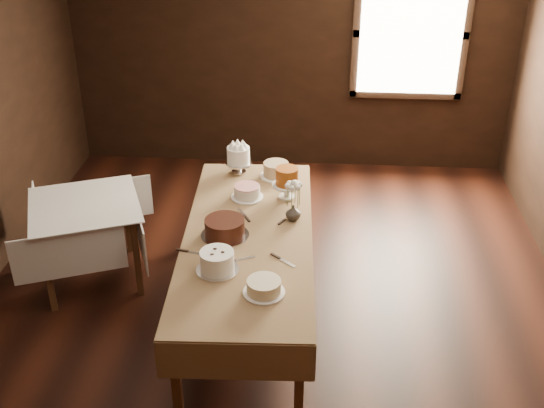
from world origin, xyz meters
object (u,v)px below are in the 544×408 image
(cake_server_a, at_px, (245,258))
(cake_speckled, at_px, (276,170))
(cake_chocolate, at_px, (225,228))
(cake_server_d, at_px, (290,216))
(cake_server_b, at_px, (287,263))
(cake_server_c, at_px, (242,212))
(side_table, at_px, (85,213))
(display_table, at_px, (248,241))
(cake_swirl, at_px, (217,262))
(cake_meringue, at_px, (239,161))
(cake_caramel, at_px, (287,185))
(cake_lattice, at_px, (247,193))
(flower_vase, at_px, (293,213))
(cake_server_e, at_px, (197,253))
(cake_cream, at_px, (264,287))

(cake_server_a, bearing_deg, cake_speckled, 58.63)
(cake_chocolate, distance_m, cake_server_d, 0.59)
(cake_server_d, bearing_deg, cake_server_a, -174.99)
(cake_server_b, distance_m, cake_server_c, 0.81)
(cake_server_b, height_order, cake_server_d, same)
(side_table, bearing_deg, cake_server_b, -23.94)
(display_table, height_order, cake_swirl, cake_swirl)
(cake_meringue, xyz_separation_m, cake_caramel, (0.46, -0.45, 0.00))
(cake_caramel, distance_m, cake_server_a, 1.00)
(cake_server_d, bearing_deg, cake_lattice, 81.67)
(display_table, relative_size, cake_lattice, 9.27)
(cake_lattice, bearing_deg, cake_speckled, 62.97)
(display_table, distance_m, side_table, 1.50)
(cake_speckled, height_order, cake_server_b, cake_speckled)
(display_table, height_order, cake_chocolate, cake_chocolate)
(cake_caramel, bearing_deg, cake_server_c, -140.33)
(cake_speckled, relative_size, flower_vase, 2.50)
(cake_meringue, distance_m, cake_server_c, 0.75)
(cake_server_a, relative_size, cake_server_e, 1.00)
(side_table, height_order, cake_server_d, cake_server_d)
(cake_meringue, distance_m, cake_server_a, 1.43)
(cake_cream, bearing_deg, flower_vase, 81.69)
(display_table, height_order, cake_meringue, cake_meringue)
(cake_meringue, bearing_deg, cake_cream, -77.82)
(cake_speckled, xyz_separation_m, cake_swirl, (-0.30, -1.52, 0.01))
(cake_server_b, relative_size, flower_vase, 1.88)
(cake_server_e, relative_size, flower_vase, 1.88)
(cake_cream, relative_size, cake_server_e, 1.19)
(cake_lattice, relative_size, cake_server_a, 1.15)
(display_table, distance_m, cake_swirl, 0.55)
(side_table, xyz_separation_m, flower_vase, (1.77, -0.16, 0.17))
(cake_cream, xyz_separation_m, cake_server_d, (0.12, 1.05, -0.04))
(cake_server_a, height_order, cake_server_d, same)
(cake_lattice, height_order, cake_server_b, cake_lattice)
(cake_speckled, relative_size, cake_server_e, 1.34)
(cake_chocolate, relative_size, cake_cream, 1.49)
(cake_server_a, bearing_deg, flower_vase, 35.71)
(cake_meringue, height_order, cake_cream, cake_meringue)
(cake_server_a, distance_m, cake_server_b, 0.31)
(display_table, height_order, cake_server_c, cake_server_c)
(cake_caramel, relative_size, cake_server_b, 1.21)
(display_table, relative_size, cake_server_c, 10.64)
(cake_server_b, bearing_deg, flower_vase, 129.14)
(cake_lattice, xyz_separation_m, cake_server_d, (0.38, -0.29, -0.05))
(cake_swirl, bearing_deg, cake_server_b, 15.14)
(cake_server_e, bearing_deg, cake_swirl, -34.72)
(side_table, distance_m, cake_server_e, 1.31)
(side_table, relative_size, flower_vase, 9.14)
(cake_lattice, distance_m, cake_server_b, 1.05)
(cake_lattice, xyz_separation_m, cake_server_b, (0.40, -0.97, -0.05))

